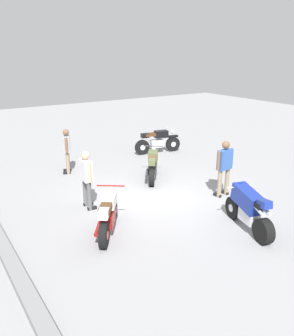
{
  "coord_description": "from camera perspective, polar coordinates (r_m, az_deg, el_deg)",
  "views": [
    {
      "loc": [
        -8.39,
        5.73,
        4.28
      ],
      "look_at": [
        0.52,
        -0.05,
        0.75
      ],
      "focal_mm": 38.27,
      "sensor_mm": 36.0,
      "label": 1
    }
  ],
  "objects": [
    {
      "name": "motorcycle_blue_sportbike",
      "position": [
        9.16,
        15.83,
        -6.08
      ],
      "size": [
        1.93,
        0.85,
        1.14
      ],
      "rotation": [
        0.0,
        0.0,
        6.0
      ],
      "color": "black",
      "rests_on": "ground"
    },
    {
      "name": "person_in_blue_shirt",
      "position": [
        10.95,
        12.23,
        0.48
      ],
      "size": [
        0.34,
        0.67,
        1.73
      ],
      "rotation": [
        0.0,
        0.0,
        0.1
      ],
      "color": "gray",
      "rests_on": "ground"
    },
    {
      "name": "motorcycle_olive_vintage",
      "position": [
        12.28,
        0.91,
        0.39
      ],
      "size": [
        1.67,
        1.28,
        1.07
      ],
      "rotation": [
        0.0,
        0.0,
        5.65
      ],
      "color": "black",
      "rests_on": "ground"
    },
    {
      "name": "motorcycle_cream_vintage",
      "position": [
        8.74,
        -6.21,
        -7.44
      ],
      "size": [
        1.67,
        1.28,
        1.07
      ],
      "rotation": [
        0.0,
        0.0,
        5.65
      ],
      "color": "black",
      "rests_on": "ground"
    },
    {
      "name": "motorcycle_black_cruiser",
      "position": [
        15.46,
        1.69,
        4.3
      ],
      "size": [
        0.79,
        2.08,
        1.09
      ],
      "rotation": [
        0.0,
        0.0,
        4.53
      ],
      "color": "black",
      "rests_on": "ground"
    },
    {
      "name": "ground_plane",
      "position": [
        11.02,
        1.25,
        -4.47
      ],
      "size": [
        40.0,
        40.0,
        0.0
      ],
      "primitive_type": "plane",
      "color": "gray"
    },
    {
      "name": "person_in_white_shirt",
      "position": [
        10.02,
        -9.62,
        -1.3
      ],
      "size": [
        0.65,
        0.33,
        1.67
      ],
      "rotation": [
        0.0,
        0.0,
        4.65
      ],
      "color": "#59595B",
      "rests_on": "ground"
    },
    {
      "name": "person_in_gray_shirt",
      "position": [
        13.14,
        -12.64,
        3.04
      ],
      "size": [
        0.62,
        0.44,
        1.61
      ],
      "rotation": [
        0.0,
        0.0,
        1.18
      ],
      "color": "gray",
      "rests_on": "ground"
    }
  ]
}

